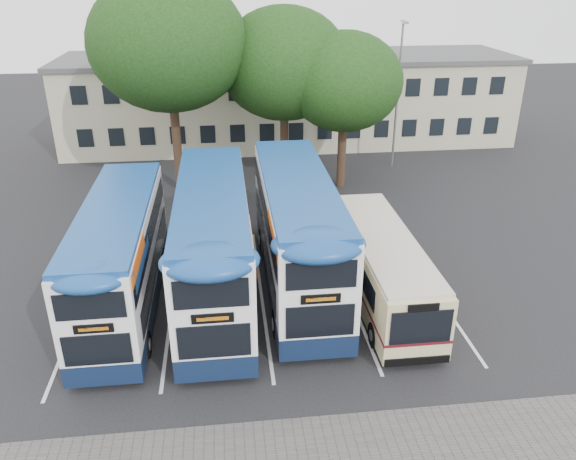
# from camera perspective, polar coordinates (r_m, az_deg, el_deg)

# --- Properties ---
(ground) EXTENTS (120.00, 120.00, 0.00)m
(ground) POSITION_cam_1_polar(r_m,az_deg,el_deg) (19.26, 9.91, -13.46)
(ground) COLOR black
(ground) RESTS_ON ground
(bay_lines) EXTENTS (14.12, 11.00, 0.01)m
(bay_lines) POSITION_cam_1_polar(r_m,az_deg,el_deg) (22.72, -2.75, -6.46)
(bay_lines) COLOR silver
(bay_lines) RESTS_ON ground
(depot_building) EXTENTS (32.40, 8.40, 6.20)m
(depot_building) POSITION_cam_1_polar(r_m,az_deg,el_deg) (42.51, 0.12, 13.27)
(depot_building) COLOR beige
(depot_building) RESTS_ON ground
(lamp_post) EXTENTS (0.25, 1.05, 9.06)m
(lamp_post) POSITION_cam_1_polar(r_m,az_deg,el_deg) (36.63, 11.13, 13.97)
(lamp_post) COLOR gray
(lamp_post) RESTS_ON ground
(tree_left) EXTENTS (8.47, 8.47, 11.84)m
(tree_left) POSITION_cam_1_polar(r_m,az_deg,el_deg) (31.94, -12.07, 18.03)
(tree_left) COLOR black
(tree_left) RESTS_ON ground
(tree_mid) EXTENTS (7.50, 7.50, 10.11)m
(tree_mid) POSITION_cam_1_polar(r_m,az_deg,el_deg) (33.33, -0.41, 16.52)
(tree_mid) COLOR black
(tree_mid) RESTS_ON ground
(tree_right) EXTENTS (6.47, 6.47, 8.89)m
(tree_right) POSITION_cam_1_polar(r_m,az_deg,el_deg) (32.40, 5.77, 14.74)
(tree_right) COLOR black
(tree_right) RESTS_ON ground
(bus_dd_left) EXTENTS (2.43, 10.02, 4.17)m
(bus_dd_left) POSITION_cam_1_polar(r_m,az_deg,el_deg) (21.74, -16.63, -2.21)
(bus_dd_left) COLOR #101E3B
(bus_dd_left) RESTS_ON ground
(bus_dd_mid) EXTENTS (2.65, 10.92, 4.55)m
(bus_dd_mid) POSITION_cam_1_polar(r_m,az_deg,el_deg) (21.51, -7.57, -0.99)
(bus_dd_mid) COLOR #101E3B
(bus_dd_mid) RESTS_ON ground
(bus_dd_right) EXTENTS (2.66, 10.96, 4.57)m
(bus_dd_right) POSITION_cam_1_polar(r_m,az_deg,el_deg) (22.28, 0.95, 0.23)
(bus_dd_right) COLOR #101E3B
(bus_dd_right) RESTS_ON ground
(bus_single) EXTENTS (2.31, 9.07, 2.70)m
(bus_single) POSITION_cam_1_polar(r_m,az_deg,el_deg) (22.06, 9.48, -3.27)
(bus_single) COLOR beige
(bus_single) RESTS_ON ground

